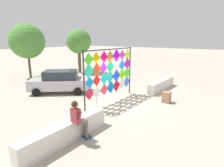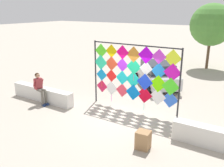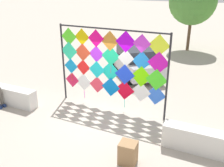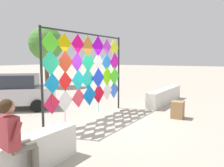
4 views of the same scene
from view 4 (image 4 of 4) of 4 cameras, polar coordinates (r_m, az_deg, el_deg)
The scene contains 7 objects.
ground at distance 7.64m, azimuth -0.41°, elevation -10.05°, with size 120.00×120.00×0.00m, color #ADA393.
plaza_ledge_right at distance 11.24m, azimuth 13.25°, elevation -3.06°, with size 3.73×0.44×0.70m, color silver.
kite_display_rack at distance 8.00m, azimuth -5.65°, elevation 3.74°, with size 4.24×0.10×3.04m.
seated_vendor at distance 3.99m, azimuth -23.06°, elevation -12.33°, with size 0.71×0.54×1.55m.
parked_car at distance 10.62m, azimuth -24.52°, elevation -1.84°, with size 3.74×3.94×1.48m.
cardboard_box_large at distance 8.56m, azimuth 16.25°, elevation -6.38°, with size 0.45×0.42×0.62m, color #9E754C.
tree_broadleaf at distance 17.93m, azimuth -16.36°, elevation 9.38°, with size 2.73×2.84×4.53m.
Camera 4 is at (-6.21, -3.89, 2.16)m, focal length 36.19 mm.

